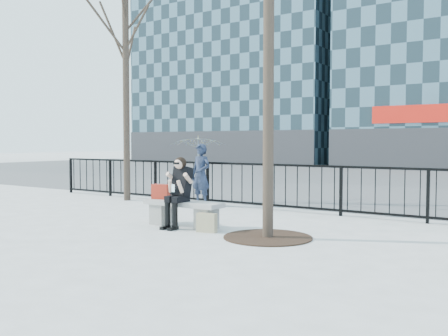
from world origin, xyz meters
The scene contains 12 objects.
ground centered at (0.00, 0.00, 0.00)m, with size 120.00×120.00×0.00m, color #A1A19C.
street_surface centered at (0.00, 15.00, 0.00)m, with size 60.00×23.00×0.01m, color #474747.
railing centered at (0.00, 3.00, 0.55)m, with size 14.00×0.06×1.10m.
building_left centered at (-15.00, 27.00, 11.30)m, with size 16.20×10.20×22.60m.
tree_left centered at (-4.00, 2.50, 4.86)m, with size 2.80×2.80×6.50m.
tree_grate centered at (1.90, -0.10, 0.01)m, with size 1.50×1.50×0.02m, color black.
bench_main centered at (0.00, 0.00, 0.30)m, with size 1.65×0.46×0.49m.
seated_woman centered at (0.00, -0.16, 0.67)m, with size 0.50×0.64×1.34m.
handbag centered at (-0.58, 0.02, 0.64)m, with size 0.36×0.17×0.29m, color #A32314.
shopping_bag centered at (0.73, -0.24, 0.17)m, with size 0.36×0.13×0.34m, color #BEB286.
standing_man centered at (-1.56, 2.66, 0.79)m, with size 0.58×0.38×1.57m, color black.
vendor_umbrella centered at (-4.91, 6.96, 0.93)m, with size 2.02×2.06×1.85m, color gold.
Camera 1 is at (5.95, -7.42, 1.62)m, focal length 40.00 mm.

